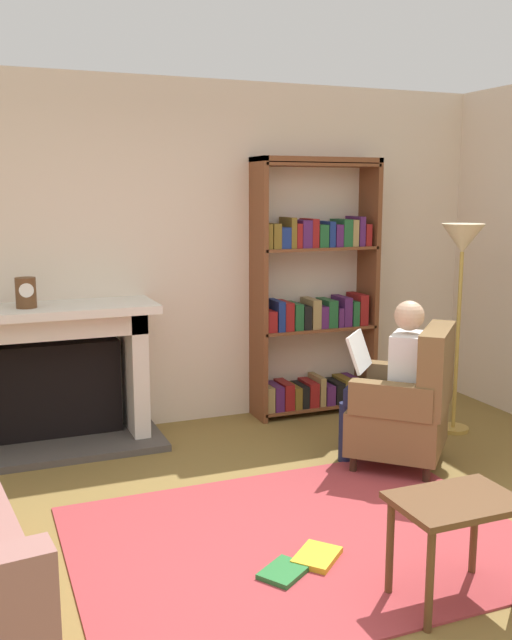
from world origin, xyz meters
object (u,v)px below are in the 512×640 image
at_px(side_table, 456,516).
at_px(floor_lamp, 462,257).
at_px(seated_reader, 392,376).
at_px(mantel_clock, 26,293).
at_px(fireplace, 47,372).
at_px(armchair_reading, 408,406).
at_px(bookshelf, 314,295).

xyz_separation_m(side_table, floor_lamp, (1.48, 1.94, 0.95)).
bearing_deg(side_table, seated_reader, 67.32).
bearing_deg(mantel_clock, fireplace, 41.11).
relative_size(fireplace, armchair_reading, 1.65).
bearing_deg(fireplace, armchair_reading, -30.11).
xyz_separation_m(mantel_clock, armchair_reading, (2.34, -1.19, -0.74)).
bearing_deg(floor_lamp, bookshelf, 133.53).
distance_m(mantel_clock, side_table, 3.19).
relative_size(fireplace, seated_reader, 1.40).
height_order(seated_reader, side_table, seated_reader).
relative_size(mantel_clock, bookshelf, 0.10).
relative_size(fireplace, bookshelf, 0.76).
distance_m(mantel_clock, armchair_reading, 2.73).
height_order(fireplace, side_table, fireplace).
relative_size(fireplace, side_table, 2.85).
xyz_separation_m(armchair_reading, side_table, (-0.73, -1.47, -0.01)).
bearing_deg(floor_lamp, mantel_clock, 167.01).
bearing_deg(fireplace, bookshelf, 0.87).
bearing_deg(mantel_clock, armchair_reading, -26.88).
bearing_deg(seated_reader, mantel_clock, -72.71).
height_order(fireplace, armchair_reading, fireplace).
xyz_separation_m(mantel_clock, bookshelf, (2.28, 0.14, -0.16)).
distance_m(fireplace, mantel_clock, 0.62).
xyz_separation_m(fireplace, side_table, (1.49, -2.76, -0.15)).
distance_m(bookshelf, armchair_reading, 1.44).
bearing_deg(fireplace, seated_reader, -29.48).
height_order(mantel_clock, bookshelf, bookshelf).
distance_m(seated_reader, side_table, 1.69).
xyz_separation_m(armchair_reading, floor_lamp, (0.75, 0.47, 0.94)).
distance_m(side_table, floor_lamp, 2.62).
distance_m(fireplace, bookshelf, 2.21).
height_order(fireplace, bookshelf, bookshelf).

